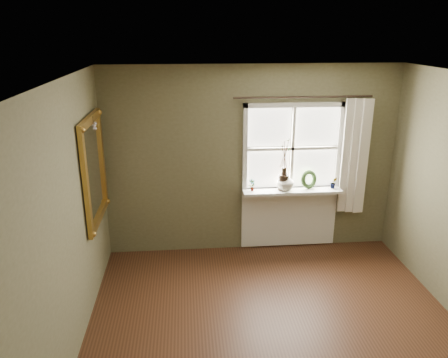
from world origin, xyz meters
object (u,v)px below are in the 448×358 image
object	(u,v)px
cream_vase	(285,181)
wreath	(309,181)
dark_jug	(283,182)
gilt_mirror	(94,170)

from	to	relation	value
cream_vase	wreath	distance (m)	0.34
dark_jug	wreath	world-z (taller)	wreath
cream_vase	gilt_mirror	distance (m)	2.52
dark_jug	wreath	distance (m)	0.37
cream_vase	gilt_mirror	xyz separation A→B (m)	(-2.41, -0.58, 0.42)
dark_jug	cream_vase	bearing A→B (deg)	0.00
gilt_mirror	cream_vase	bearing A→B (deg)	13.58
dark_jug	gilt_mirror	size ratio (longest dim) A/B	0.18
cream_vase	dark_jug	bearing A→B (deg)	180.00
dark_jug	gilt_mirror	bearing A→B (deg)	-166.27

